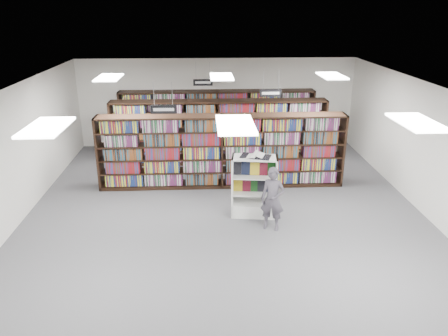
{
  "coord_description": "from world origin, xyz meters",
  "views": [
    {
      "loc": [
        -0.52,
        -9.81,
        4.98
      ],
      "look_at": [
        -0.01,
        0.5,
        1.1
      ],
      "focal_mm": 35.0,
      "sensor_mm": 36.0,
      "label": 1
    }
  ],
  "objects_px": {
    "endcap_display": "(254,195)",
    "open_book": "(255,155)",
    "bookshelf_row_near": "(222,151)",
    "shopper": "(273,199)"
  },
  "relations": [
    {
      "from": "shopper",
      "to": "open_book",
      "type": "bearing_deg",
      "value": 131.9
    },
    {
      "from": "open_book",
      "to": "shopper",
      "type": "height_order",
      "value": "open_book"
    },
    {
      "from": "endcap_display",
      "to": "open_book",
      "type": "bearing_deg",
      "value": -42.24
    },
    {
      "from": "endcap_display",
      "to": "shopper",
      "type": "height_order",
      "value": "endcap_display"
    },
    {
      "from": "open_book",
      "to": "bookshelf_row_near",
      "type": "bearing_deg",
      "value": 129.5
    },
    {
      "from": "bookshelf_row_near",
      "to": "shopper",
      "type": "relative_size",
      "value": 4.6
    },
    {
      "from": "endcap_display",
      "to": "shopper",
      "type": "distance_m",
      "value": 0.89
    },
    {
      "from": "open_book",
      "to": "endcap_display",
      "type": "bearing_deg",
      "value": 149.38
    },
    {
      "from": "bookshelf_row_near",
      "to": "open_book",
      "type": "relative_size",
      "value": 8.7
    },
    {
      "from": "endcap_display",
      "to": "bookshelf_row_near",
      "type": "bearing_deg",
      "value": 117.69
    }
  ]
}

